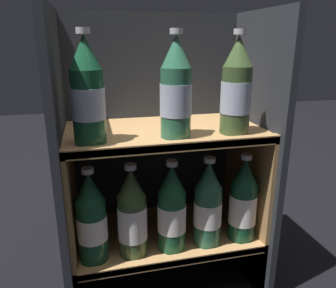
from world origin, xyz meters
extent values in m
cube|color=#23262B|center=(0.00, 0.32, 0.42)|extent=(0.60, 0.02, 0.85)
cube|color=#23262B|center=(-0.29, 0.16, 0.42)|extent=(0.02, 0.35, 0.85)
cube|color=#23262B|center=(0.29, 0.16, 0.42)|extent=(0.02, 0.35, 0.85)
cube|color=#9E7547|center=(0.00, 0.16, 0.17)|extent=(0.56, 0.31, 0.02)
cube|color=#9E7547|center=(0.00, 0.01, 0.17)|extent=(0.56, 0.02, 0.03)
cube|color=#9E7547|center=(-0.27, 0.16, 0.08)|extent=(0.01, 0.31, 0.16)
cube|color=#9E7547|center=(0.27, 0.16, 0.08)|extent=(0.01, 0.31, 0.16)
cube|color=#9E7547|center=(0.00, 0.16, 0.51)|extent=(0.56, 0.31, 0.02)
cube|color=#9E7547|center=(0.00, 0.01, 0.51)|extent=(0.56, 0.02, 0.03)
cube|color=#9E7547|center=(-0.27, 0.16, 0.25)|extent=(0.01, 0.31, 0.50)
cube|color=#9E7547|center=(0.27, 0.16, 0.25)|extent=(0.01, 0.31, 0.50)
cylinder|color=#144228|center=(-0.21, 0.06, 0.61)|extent=(0.08, 0.08, 0.18)
cylinder|color=#9EA8BC|center=(-0.21, 0.06, 0.62)|extent=(0.08, 0.08, 0.08)
cone|color=#144228|center=(-0.21, 0.06, 0.74)|extent=(0.08, 0.08, 0.08)
cylinder|color=#B7B7BC|center=(-0.21, 0.06, 0.78)|extent=(0.03, 0.03, 0.01)
cylinder|color=#285B42|center=(0.01, 0.06, 0.61)|extent=(0.08, 0.08, 0.18)
cylinder|color=#9EA8BC|center=(0.01, 0.06, 0.62)|extent=(0.08, 0.08, 0.08)
cone|color=#285B42|center=(0.01, 0.06, 0.74)|extent=(0.08, 0.08, 0.08)
cylinder|color=#B7B7BC|center=(0.01, 0.06, 0.78)|extent=(0.03, 0.03, 0.01)
cylinder|color=#384C28|center=(0.18, 0.06, 0.61)|extent=(0.08, 0.08, 0.18)
cylinder|color=#9EA8BC|center=(0.18, 0.06, 0.62)|extent=(0.08, 0.08, 0.08)
cone|color=#384C28|center=(0.18, 0.06, 0.74)|extent=(0.08, 0.08, 0.08)
cylinder|color=#B7B7BC|center=(0.18, 0.06, 0.78)|extent=(0.03, 0.03, 0.01)
cylinder|color=#144228|center=(-0.22, 0.06, 0.27)|extent=(0.08, 0.08, 0.18)
cylinder|color=white|center=(-0.22, 0.06, 0.28)|extent=(0.08, 0.08, 0.07)
cone|color=#144228|center=(-0.22, 0.06, 0.40)|extent=(0.08, 0.08, 0.08)
cylinder|color=#B7B7BC|center=(-0.22, 0.06, 0.45)|extent=(0.03, 0.03, 0.01)
cylinder|color=#384C28|center=(-0.11, 0.06, 0.27)|extent=(0.08, 0.08, 0.18)
cylinder|color=white|center=(-0.11, 0.06, 0.28)|extent=(0.08, 0.08, 0.10)
cone|color=#384C28|center=(-0.11, 0.06, 0.40)|extent=(0.08, 0.08, 0.08)
cylinder|color=#B7B7BC|center=(-0.11, 0.06, 0.45)|extent=(0.03, 0.03, 0.01)
cylinder|color=#194C2D|center=(0.00, 0.06, 0.27)|extent=(0.08, 0.08, 0.18)
cylinder|color=white|center=(0.00, 0.06, 0.28)|extent=(0.08, 0.08, 0.08)
cone|color=#194C2D|center=(0.00, 0.06, 0.40)|extent=(0.08, 0.08, 0.08)
cylinder|color=#B7B7BC|center=(0.00, 0.06, 0.45)|extent=(0.03, 0.03, 0.01)
cylinder|color=#285B42|center=(0.11, 0.06, 0.27)|extent=(0.08, 0.08, 0.18)
cylinder|color=white|center=(0.11, 0.06, 0.28)|extent=(0.08, 0.08, 0.07)
cone|color=#285B42|center=(0.11, 0.06, 0.40)|extent=(0.08, 0.08, 0.08)
cylinder|color=#B7B7BC|center=(0.11, 0.06, 0.45)|extent=(0.03, 0.03, 0.01)
cylinder|color=#144228|center=(0.22, 0.06, 0.27)|extent=(0.08, 0.08, 0.18)
cylinder|color=white|center=(0.22, 0.06, 0.28)|extent=(0.08, 0.08, 0.09)
cone|color=#144228|center=(0.22, 0.06, 0.40)|extent=(0.08, 0.08, 0.08)
cylinder|color=#B7B7BC|center=(0.22, 0.06, 0.45)|extent=(0.03, 0.03, 0.01)
camera|label=1|loc=(-0.21, -0.74, 0.76)|focal=35.00mm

